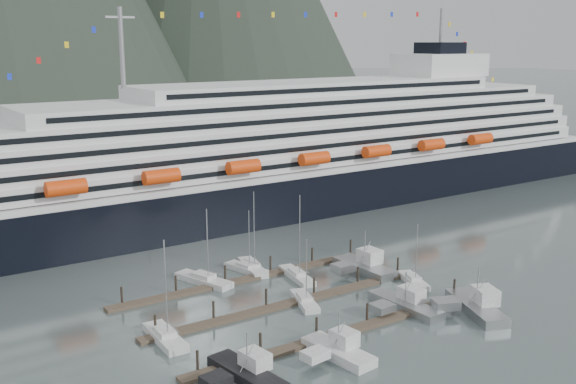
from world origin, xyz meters
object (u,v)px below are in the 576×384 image
object	(u,v)px
cruise_ship	(288,159)
trawler_c	(404,304)
sailboat_a	(165,338)
sailboat_h	(413,281)
trawler_b	(338,350)
sailboat_d	(297,276)
trawler_d	(475,306)
sailboat_f	(246,269)
sailboat_c	(305,301)
sailboat_e	(204,281)
trawler_e	(364,266)
trawler_a	(246,373)
sailboat_g	(253,268)

from	to	relation	value
cruise_ship	trawler_c	bearing A→B (deg)	-108.42
sailboat_a	sailboat_h	distance (m)	43.69
trawler_c	sailboat_h	bearing A→B (deg)	-53.72
trawler_b	sailboat_d	bearing A→B (deg)	-30.93
sailboat_h	trawler_d	size ratio (longest dim) A/B	0.79
trawler_d	sailboat_f	bearing A→B (deg)	50.41
sailboat_c	trawler_c	xyz separation A→B (m)	(11.32, -10.18, 0.46)
sailboat_c	sailboat_f	bearing A→B (deg)	18.57
sailboat_e	sailboat_f	world-z (taller)	sailboat_e
sailboat_f	trawler_c	world-z (taller)	sailboat_f
trawler_e	sailboat_h	bearing A→B (deg)	-163.46
sailboat_a	trawler_b	world-z (taller)	sailboat_a
sailboat_a	sailboat_f	size ratio (longest dim) A/B	1.29
sailboat_h	trawler_b	size ratio (longest dim) A/B	0.99
sailboat_f	trawler_c	xyz separation A→B (m)	(11.26, -28.19, 0.45)
sailboat_c	sailboat_f	distance (m)	18.01
trawler_a	trawler_d	xyz separation A→B (m)	(38.88, -1.35, 0.12)
trawler_a	cruise_ship	bearing A→B (deg)	-44.78
sailboat_e	sailboat_g	distance (m)	10.34
sailboat_d	trawler_b	xyz separation A→B (m)	(-12.33, -27.12, 0.46)
sailboat_e	trawler_b	distance (m)	33.94
sailboat_d	trawler_a	world-z (taller)	sailboat_d
cruise_ship	sailboat_h	bearing A→B (deg)	-102.17
sailboat_e	trawler_b	world-z (taller)	sailboat_e
sailboat_a	sailboat_f	world-z (taller)	sailboat_a
sailboat_a	sailboat_e	size ratio (longest dim) A/B	1.11
trawler_d	sailboat_g	bearing A→B (deg)	48.64
sailboat_g	trawler_b	world-z (taller)	sailboat_g
sailboat_c	trawler_a	bearing A→B (deg)	147.32
sailboat_e	trawler_c	xyz separation A→B (m)	(20.16, -27.06, 0.42)
sailboat_a	trawler_a	xyz separation A→B (m)	(3.77, -15.30, 0.41)
sailboat_a	trawler_d	bearing A→B (deg)	-108.91
cruise_ship	trawler_c	size ratio (longest dim) A/B	16.10
trawler_a	trawler_b	distance (m)	12.82
sailboat_a	trawler_e	size ratio (longest dim) A/B	1.18
sailboat_a	sailboat_e	xyz separation A→B (m)	(14.46, 17.16, -0.02)
cruise_ship	sailboat_f	xyz separation A→B (m)	(-32.29, -34.95, -11.63)
trawler_b	trawler_d	world-z (taller)	trawler_d
sailboat_d	trawler_b	world-z (taller)	sailboat_d
trawler_c	cruise_ship	bearing A→B (deg)	-21.44
sailboat_d	sailboat_h	distance (m)	19.64
sailboat_g	trawler_e	world-z (taller)	sailboat_g
sailboat_a	sailboat_h	bearing A→B (deg)	-90.90
sailboat_e	sailboat_a	bearing A→B (deg)	121.04
trawler_c	trawler_a	bearing A→B (deg)	96.91
cruise_ship	trawler_a	world-z (taller)	cruise_ship
sailboat_g	sailboat_h	distance (m)	28.11
trawler_a	sailboat_f	bearing A→B (deg)	-37.90
sailboat_e	sailboat_g	size ratio (longest dim) A/B	0.91
trawler_c	sailboat_a	bearing A→B (deg)	71.03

